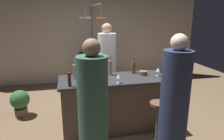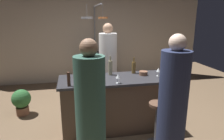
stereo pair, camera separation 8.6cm
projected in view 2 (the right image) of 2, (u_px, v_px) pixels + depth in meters
name	position (u px, v px, depth m)	size (l,w,h in m)	color
ground_plane	(114.00, 127.00, 3.58)	(9.00, 9.00, 0.00)	brown
back_wall	(94.00, 37.00, 5.95)	(6.40, 0.16, 2.60)	#BCAD99
kitchen_island	(114.00, 103.00, 3.46)	(1.80, 0.72, 0.90)	brown
stove_range	(96.00, 69.00, 5.79)	(0.80, 0.64, 0.89)	#47474C
chef	(108.00, 69.00, 4.29)	(0.37, 0.37, 1.76)	white
bar_stool_right	(157.00, 122.00, 2.99)	(0.28, 0.28, 0.68)	#4C4C51
guest_right	(172.00, 107.00, 2.53)	(0.36, 0.36, 1.70)	#262D4C
bar_stool_left	(87.00, 129.00, 2.80)	(0.28, 0.28, 0.68)	#4C4C51
guest_left	(91.00, 115.00, 2.35)	(0.35, 0.35, 1.67)	#33594C
overhead_pot_rack	(95.00, 28.00, 5.07)	(0.58, 1.41, 2.17)	gray
potted_plant	(21.00, 101.00, 3.95)	(0.36, 0.36, 0.52)	brown
pepper_mill	(69.00, 79.00, 2.94)	(0.05, 0.05, 0.21)	#382319
wine_bottle_rose	(75.00, 71.00, 3.30)	(0.07, 0.07, 0.32)	#B78C8E
wine_bottle_white	(110.00, 67.00, 3.51)	(0.07, 0.07, 0.33)	gray
wine_bottle_amber	(134.00, 67.00, 3.62)	(0.07, 0.07, 0.29)	brown
wine_bottle_red	(78.00, 70.00, 3.45)	(0.07, 0.07, 0.29)	#143319
wine_glass_near_left_guest	(158.00, 70.00, 3.43)	(0.07, 0.07, 0.15)	silver
wine_glass_by_chef	(118.00, 77.00, 3.07)	(0.07, 0.07, 0.15)	silver
mixing_bowl_steel	(92.00, 80.00, 3.14)	(0.18, 0.18, 0.08)	#B7B7BC
mixing_bowl_wooden	(143.00, 73.00, 3.51)	(0.15, 0.15, 0.07)	brown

